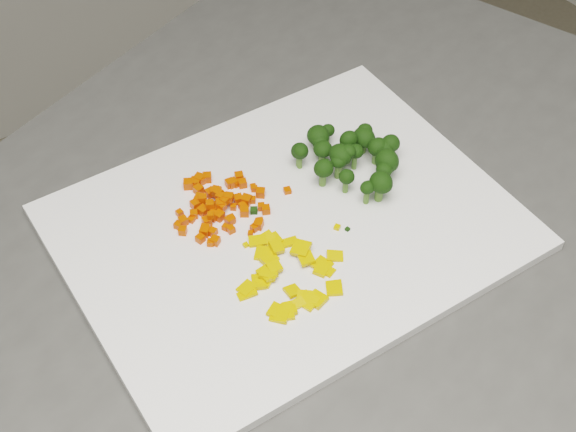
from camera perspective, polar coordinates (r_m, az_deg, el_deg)
cutting_board at (r=0.75m, az=-0.00°, el=-0.79°), size 0.41×0.32×0.01m
carrot_pile at (r=0.75m, az=-4.89°, el=1.09°), size 0.09×0.09×0.02m
pepper_pile at (r=0.70m, az=-0.17°, el=-3.43°), size 0.10×0.10×0.01m
broccoli_pile at (r=0.78m, az=4.53°, el=4.90°), size 0.11×0.11×0.05m
carrot_cube_0 at (r=0.74m, az=-4.92°, el=0.02°), size 0.01×0.01×0.01m
carrot_cube_1 at (r=0.74m, az=-4.47°, el=-0.80°), size 0.01×0.01×0.01m
carrot_cube_2 at (r=0.75m, az=-6.07°, el=1.25°), size 0.01×0.01×0.01m
carrot_cube_3 at (r=0.73m, az=-2.39°, el=-0.84°), size 0.01×0.01×0.01m
carrot_cube_4 at (r=0.76m, az=-5.20°, el=1.65°), size 0.01×0.01×0.01m
carrot_cube_5 at (r=0.74m, az=-5.79°, el=-0.38°), size 0.01×0.01×0.01m
carrot_cube_6 at (r=0.73m, az=-5.20°, el=-1.76°), size 0.01×0.01×0.01m
carrot_cube_7 at (r=0.75m, az=-3.11°, el=0.31°), size 0.01×0.01×0.01m
carrot_cube_8 at (r=0.74m, az=-5.92°, el=-0.94°), size 0.01×0.01×0.01m
carrot_cube_9 at (r=0.73m, az=-5.37°, el=-1.15°), size 0.01×0.01×0.01m
carrot_cube_10 at (r=0.77m, az=-5.12°, el=1.72°), size 0.01×0.01×0.01m
carrot_cube_11 at (r=0.76m, az=-5.08°, el=0.82°), size 0.01×0.01×0.01m
carrot_cube_12 at (r=0.76m, az=-1.96°, el=1.66°), size 0.01×0.01×0.01m
carrot_cube_13 at (r=0.74m, az=-4.07°, el=-0.21°), size 0.01×0.01×0.01m
carrot_cube_14 at (r=0.77m, az=-3.25°, el=2.33°), size 0.01×0.01×0.01m
carrot_cube_15 at (r=0.75m, az=-4.23°, el=1.33°), size 0.01×0.01×0.01m
carrot_cube_16 at (r=0.77m, az=-3.97°, el=2.36°), size 0.01×0.01×0.01m
carrot_cube_17 at (r=0.74m, az=-5.52°, el=0.04°), size 0.01×0.01×0.01m
carrot_cube_18 at (r=0.75m, az=-5.02°, el=1.63°), size 0.01×0.01×0.01m
carrot_cube_19 at (r=0.78m, az=-6.57°, el=2.40°), size 0.01×0.01×0.01m
carrot_cube_20 at (r=0.78m, az=-6.33°, el=2.64°), size 0.01×0.01×0.01m
carrot_cube_21 at (r=0.76m, az=-2.53°, el=1.15°), size 0.01×0.01×0.01m
carrot_cube_22 at (r=0.77m, az=-6.39°, el=1.87°), size 0.01×0.01×0.01m
carrot_cube_23 at (r=0.75m, az=-5.34°, el=0.04°), size 0.01×0.01×0.01m
carrot_cube_24 at (r=0.78m, az=-3.50°, el=2.80°), size 0.01×0.01×0.01m
carrot_cube_25 at (r=0.75m, az=-4.81°, el=0.86°), size 0.01×0.01×0.01m
carrot_cube_26 at (r=0.75m, az=-7.72°, el=0.21°), size 0.01×0.01×0.01m
carrot_cube_27 at (r=0.75m, az=-1.92°, el=0.66°), size 0.01×0.01×0.01m
carrot_cube_28 at (r=0.77m, az=-3.70°, el=2.34°), size 0.01×0.01×0.01m
carrot_cube_29 at (r=0.78m, az=-6.16°, el=2.55°), size 0.01×0.01×0.01m
carrot_cube_30 at (r=0.75m, az=-6.71°, el=0.12°), size 0.01×0.01×0.01m
carrot_cube_31 at (r=0.75m, az=-1.59°, el=0.46°), size 0.01×0.01×0.01m
carrot_cube_32 at (r=0.73m, az=-5.95°, el=-1.09°), size 0.01×0.01×0.01m
carrot_cube_33 at (r=0.76m, az=-6.31°, el=1.21°), size 0.01×0.01×0.01m
carrot_cube_34 at (r=0.74m, az=-2.12°, el=-0.61°), size 0.01×0.01×0.01m
carrot_cube_35 at (r=0.74m, az=-2.00°, el=-0.39°), size 0.01×0.01×0.01m
carrot_cube_36 at (r=0.75m, az=-5.57°, el=0.81°), size 0.01×0.01×0.01m
carrot_cube_37 at (r=0.76m, az=-4.73°, el=1.49°), size 0.01×0.01×0.01m
carrot_cube_38 at (r=0.75m, az=-3.24°, el=0.69°), size 0.01×0.01×0.01m
carrot_cube_39 at (r=0.73m, az=-4.08°, el=-0.96°), size 0.01×0.01×0.01m
carrot_cube_40 at (r=0.77m, az=-6.51°, el=2.10°), size 0.01×0.01×0.01m
carrot_cube_41 at (r=0.78m, az=-7.11°, el=2.27°), size 0.01×0.01×0.01m
carrot_cube_42 at (r=0.76m, az=-6.20°, el=1.20°), size 0.01×0.01×0.01m
carrot_cube_43 at (r=0.78m, az=-5.78°, el=2.74°), size 0.01×0.01×0.01m
carrot_cube_44 at (r=0.78m, az=-6.68°, el=2.37°), size 0.01×0.01×0.01m
carrot_cube_45 at (r=0.76m, az=-2.98°, el=1.14°), size 0.01×0.01×0.01m
carrot_cube_46 at (r=0.77m, az=-2.41°, el=1.96°), size 0.01×0.01×0.01m
carrot_cube_47 at (r=0.74m, az=-7.46°, el=-0.36°), size 0.01×0.01×0.01m
carrot_cube_48 at (r=0.75m, az=-6.06°, el=0.38°), size 0.01×0.01×0.01m
carrot_cube_49 at (r=0.73m, az=-6.26°, el=-1.60°), size 0.01×0.01×0.01m
carrot_cube_50 at (r=0.74m, az=-7.50°, el=-1.05°), size 0.01×0.01×0.01m
carrot_cube_51 at (r=0.75m, az=-5.12°, el=0.52°), size 0.01×0.01×0.01m
carrot_cube_52 at (r=0.76m, az=-6.60°, el=0.82°), size 0.01×0.01×0.01m
carrot_cube_53 at (r=0.75m, az=-4.84°, el=1.37°), size 0.01×0.01×0.01m
carrot_cube_54 at (r=0.74m, az=-4.16°, el=-0.32°), size 0.01×0.01×0.01m
carrot_cube_55 at (r=0.73m, az=-5.53°, el=-1.90°), size 0.01×0.01×0.01m
carrot_cube_56 at (r=0.75m, az=-3.90°, el=0.65°), size 0.01×0.01×0.01m
carrot_cube_57 at (r=0.75m, az=-4.54°, el=1.07°), size 0.01×0.01×0.01m
carrot_cube_58 at (r=0.77m, az=-5.57°, el=1.65°), size 0.01×0.01×0.01m
carrot_cube_59 at (r=0.75m, az=-4.69°, el=0.66°), size 0.01×0.01×0.01m
carrot_cube_60 at (r=0.76m, az=-5.28°, el=1.78°), size 0.01×0.01×0.01m
carrot_cube_61 at (r=0.76m, az=-3.56°, el=1.20°), size 0.01×0.01×0.01m
carrot_cube_62 at (r=0.77m, az=-5.14°, el=1.74°), size 0.01×0.01×0.01m
carrot_cube_63 at (r=0.77m, az=-4.16°, el=2.34°), size 0.01×0.01×0.01m
carrot_cube_64 at (r=0.74m, az=-7.83°, el=-0.65°), size 0.01×0.01×0.01m
pepper_chunk_0 at (r=0.69m, az=3.31°, el=-5.14°), size 0.02×0.02×0.01m
pepper_chunk_1 at (r=0.68m, az=0.03°, el=-6.78°), size 0.02×0.02×0.01m
pepper_chunk_2 at (r=0.71m, az=2.71°, el=-3.83°), size 0.02×0.02×0.01m
pepper_chunk_3 at (r=0.70m, az=-1.69°, el=-4.56°), size 0.02×0.02×0.00m
pepper_chunk_4 at (r=0.70m, az=2.33°, el=-3.92°), size 0.01×0.02×0.01m
pepper_chunk_5 at (r=0.73m, az=-2.18°, el=-1.79°), size 0.02×0.02×0.01m
pepper_chunk_6 at (r=0.72m, az=3.35°, el=-2.87°), size 0.02×0.02×0.01m
pepper_chunk_7 at (r=0.70m, az=-0.97°, el=-3.67°), size 0.01×0.01×0.01m
pepper_chunk_8 at (r=0.73m, az=-1.05°, el=-1.70°), size 0.01×0.02×0.01m
pepper_chunk_9 at (r=0.68m, az=2.06°, el=-5.94°), size 0.02×0.02×0.01m
pepper_chunk_10 at (r=0.70m, az=-1.41°, el=-4.14°), size 0.02×0.02×0.01m
pepper_chunk_11 at (r=0.69m, az=-2.92°, el=-5.56°), size 0.02×0.01×0.01m
pepper_chunk_12 at (r=0.68m, az=0.58°, el=-6.30°), size 0.02×0.01×0.01m
pepper_chunk_13 at (r=0.70m, az=-2.10°, el=-4.69°), size 0.02×0.02×0.01m
pepper_chunk_14 at (r=0.68m, az=-0.94°, el=-6.72°), size 0.02×0.02×0.01m
pepper_chunk_15 at (r=0.71m, az=-1.33°, el=-3.11°), size 0.02×0.01×0.01m
pepper_chunk_16 at (r=0.68m, az=-0.56°, el=-6.99°), size 0.02×0.02×0.01m
pepper_chunk_17 at (r=0.69m, az=1.35°, el=-5.81°), size 0.02×0.02×0.01m
pepper_chunk_18 at (r=0.72m, az=-1.78°, el=-2.67°), size 0.02×0.02×0.00m
pepper_chunk_19 at (r=0.72m, az=0.11°, el=-1.88°), size 0.02×0.01×0.00m
pepper_chunk_20 at (r=0.69m, az=-2.95°, el=-5.17°), size 0.02×0.02×0.01m
pepper_chunk_21 at (r=0.68m, az=1.44°, el=-6.07°), size 0.02×0.02×0.01m
pepper_chunk_22 at (r=0.68m, az=-0.07°, el=-6.65°), size 0.02×0.02×0.01m
pepper_chunk_23 at (r=0.69m, az=0.33°, el=-5.35°), size 0.01×0.01×0.01m
pepper_chunk_24 at (r=0.71m, az=2.46°, el=-3.49°), size 0.02×0.02×0.01m
pepper_chunk_25 at (r=0.72m, az=-0.82°, el=-2.20°), size 0.01×0.02×0.01m
pepper_chunk_26 at (r=0.70m, az=-1.50°, el=-4.10°), size 0.01×0.02×0.01m
pepper_chunk_27 at (r=0.73m, az=-1.37°, el=-1.65°), size 0.01×0.02×0.01m
pepper_chunk_28 at (r=0.71m, az=1.31°, el=-3.03°), size 0.02×0.02×0.01m
pepper_chunk_29 at (r=0.71m, az=0.93°, el=-2.30°), size 0.02×0.02×0.01m
broccoli_floret_0 at (r=0.78m, az=0.84°, el=4.22°), size 0.02×0.02×0.03m
broccoli_floret_1 at (r=0.76m, az=6.53°, el=2.00°), size 0.03×0.03×0.03m
broccoli_floret_2 at (r=0.79m, az=4.26°, el=4.97°), size 0.03×0.03×0.03m
broccoli_floret_3 at (r=0.80m, az=2.10°, el=5.49°), size 0.03×0.03×0.03m
broccoli_floret_4 at (r=0.80m, az=4.41°, el=5.08°), size 0.02×0.02×0.03m
broccoli_floret_5 at (r=0.79m, az=6.77°, el=4.53°), size 0.03×0.03×0.03m
broccoli_floret_6 at (r=0.78m, az=4.76°, el=4.15°), size 0.02×0.02×0.03m
broccoli_floret_7 at (r=0.80m, az=2.24°, el=5.08°), size 0.02×0.02×0.02m
broccoli_floret_8 at (r=0.80m, az=7.22°, el=4.75°), size 0.03×0.03×0.03m
broccoli_floret_9 at (r=0.81m, az=2.81°, el=5.78°), size 0.02×0.02×0.02m
broccoli_floret_10 at (r=0.81m, az=5.42°, el=5.63°), size 0.02×0.02×0.03m
broccoli_floret_11 at (r=0.80m, az=5.35°, el=5.30°), size 0.03×0.03×0.03m
broccoli_floret_12 at (r=0.79m, az=2.44°, el=4.52°), size 0.03×0.03×0.02m
broccoli_floret_13 at (r=0.78m, az=3.67°, el=3.97°), size 0.03×0.03×0.03m
broccoli_floret_14 at (r=0.75m, az=5.62°, el=1.64°), size 0.02×0.02×0.03m
broccoli_floret_15 at (r=0.77m, az=2.49°, el=3.02°), size 0.03×0.03×0.03m
broccoli_floret_16 at (r=0.78m, az=4.28°, el=4.35°), size 0.02×0.02×0.02m
broccoli_floret_17 at (r=0.78m, az=6.95°, el=3.59°), size 0.03×0.03×0.03m
broccoli_floret_18 at (r=0.77m, az=6.77°, el=2.89°), size 0.02×0.02×0.03m
broccoli_floret_19 at (r=0.77m, az=3.57°, el=3.52°), size 0.02×0.02×0.03m
broccoli_floret_20 at (r=0.79m, az=0.79°, el=4.30°), size 0.02×0.02×0.03m
broccoli_floret_21 at (r=0.79m, az=6.30°, el=4.55°), size 0.03×0.03×0.03m
broccoli_floret_22 at (r=0.76m, az=4.13°, el=2.42°), size 0.02×0.02×0.03m
stray_bit_0 at (r=0.74m, az=4.25°, el=-0.94°), size 0.00×0.00×0.00m
stray_bit_1 at (r=0.73m, az=-2.68°, el=-1.22°), size 0.01×0.01×0.00m
stray_bit_2 at (r=0.74m, az=3.51°, el=-0.80°), size 0.01×0.01×0.00m
stray_bit_3 at (r=0.75m, az=-6.89°, el=-0.24°), size 0.01×0.01×0.00m
stray_bit_4 at (r=0.72m, az=-3.03°, el=-2.07°), size 0.00×0.00×0.00m
stray_bit_5 at (r=0.77m, az=-0.05°, el=1.83°), size 0.01×0.01×0.00m
stray_bit_6 at (r=0.77m, az=-2.49°, el=2.10°), size 0.01×0.01×0.00m
stray_bit_7 at (r=0.75m, az=-2.44°, el=0.40°), size 0.01×0.01×0.00m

